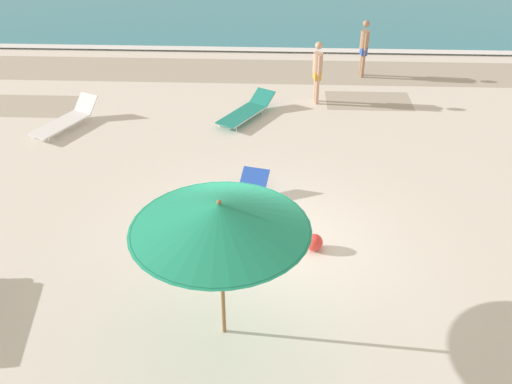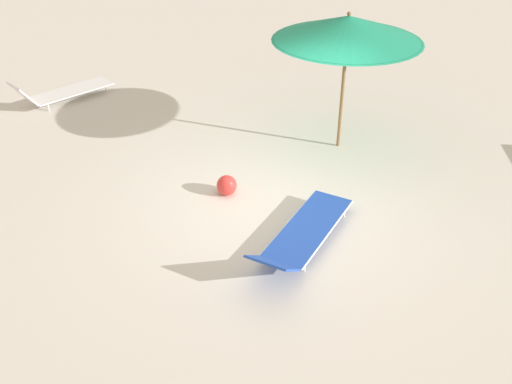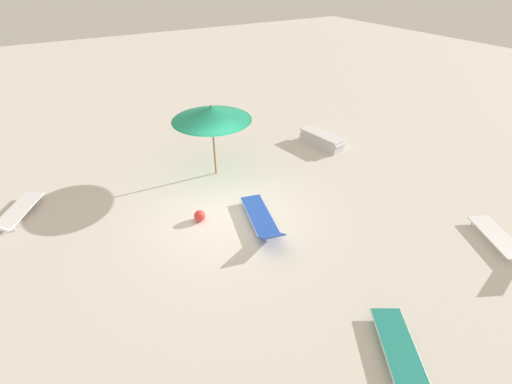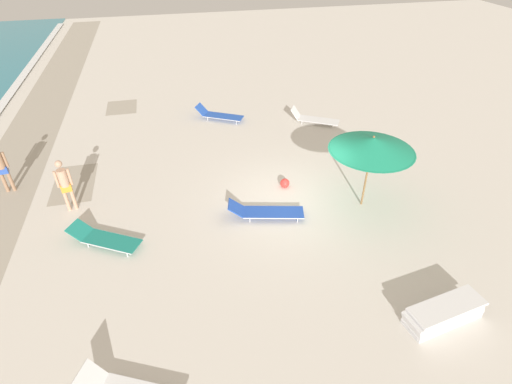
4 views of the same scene
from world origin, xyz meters
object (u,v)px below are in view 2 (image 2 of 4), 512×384
Objects in this scene: sun_lounger_under_umbrella at (62,92)px; beach_ball at (227,185)px; sun_lounger_near_water_right at (302,234)px; beach_umbrella at (348,29)px.

beach_ball is at bearing 179.93° from sun_lounger_under_umbrella.
beach_ball is (1.41, -1.02, -0.05)m from sun_lounger_near_water_right.
sun_lounger_near_water_right is at bearing 144.18° from beach_ball.
sun_lounger_near_water_right is 7.34× the size of beach_ball.
beach_umbrella reaches higher than sun_lounger_under_umbrella.
beach_umbrella is 1.07× the size of sun_lounger_near_water_right.
sun_lounger_near_water_right is at bearing 88.90° from beach_umbrella.
sun_lounger_near_water_right is 1.75m from beach_ball.
sun_lounger_under_umbrella is 6.99m from sun_lounger_near_water_right.
sun_lounger_under_umbrella reaches higher than sun_lounger_near_water_right.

